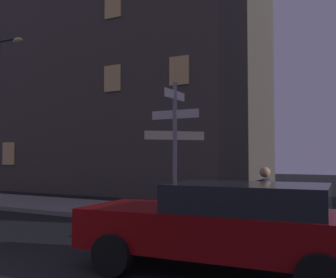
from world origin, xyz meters
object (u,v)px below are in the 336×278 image
object	(u,v)px
signpost	(175,138)
cyclist	(263,209)
street_lamp	(0,105)
car_far_trailing	(228,224)

from	to	relation	value
signpost	cyclist	size ratio (longest dim) A/B	2.07
signpost	street_lamp	bearing A→B (deg)	176.53
signpost	street_lamp	distance (m)	8.01
signpost	cyclist	bearing A→B (deg)	-28.73
signpost	cyclist	xyz separation A→B (m)	(2.87, -1.57, -1.60)
street_lamp	cyclist	distance (m)	11.35
signpost	street_lamp	size ratio (longest dim) A/B	0.59
street_lamp	car_far_trailing	size ratio (longest dim) A/B	1.34
car_far_trailing	cyclist	distance (m)	2.21
street_lamp	car_far_trailing	distance (m)	11.97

